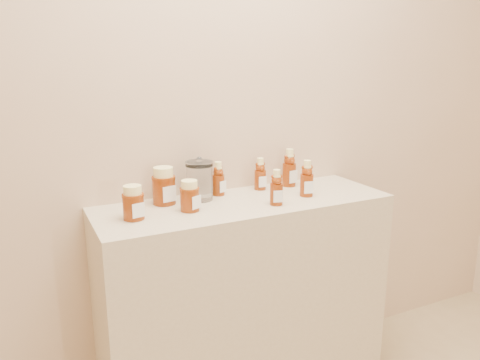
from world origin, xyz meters
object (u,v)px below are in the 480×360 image
bear_bottle_back_left (218,176)px  bear_bottle_front_left (277,185)px  honey_jar_left (133,202)px  glass_canister (200,179)px  display_table (245,302)px

bear_bottle_back_left → bear_bottle_front_left: (0.15, -0.22, -0.00)m
bear_bottle_back_left → honey_jar_left: size_ratio=1.30×
bear_bottle_front_left → glass_canister: glass_canister is taller
display_table → honey_jar_left: size_ratio=9.71×
display_table → bear_bottle_front_left: 0.54m
display_table → glass_canister: 0.57m
display_table → honey_jar_left: bearing=-177.9°
honey_jar_left → glass_canister: bearing=8.9°
display_table → bear_bottle_back_left: bear_bottle_back_left is taller
honey_jar_left → glass_canister: glass_canister is taller
glass_canister → bear_bottle_back_left: bearing=17.0°
bear_bottle_back_left → bear_bottle_front_left: bearing=-78.5°
bear_bottle_back_left → bear_bottle_front_left: 0.27m
display_table → honey_jar_left: honey_jar_left is taller
bear_bottle_back_left → glass_canister: glass_canister is taller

